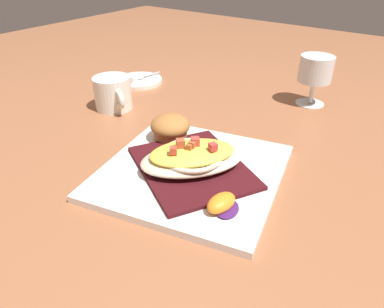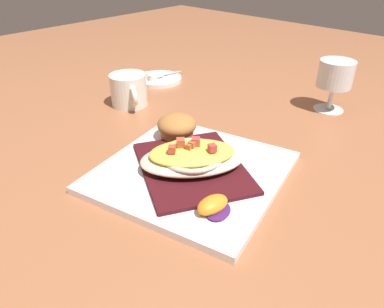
# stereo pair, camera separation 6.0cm
# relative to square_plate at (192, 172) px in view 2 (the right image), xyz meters

# --- Properties ---
(ground_plane) EXTENTS (2.60, 2.60, 0.00)m
(ground_plane) POSITION_rel_square_plate_xyz_m (0.00, 0.00, -0.01)
(ground_plane) COLOR #A1623F
(square_plate) EXTENTS (0.36, 0.36, 0.01)m
(square_plate) POSITION_rel_square_plate_xyz_m (0.00, 0.00, 0.00)
(square_plate) COLOR white
(square_plate) RESTS_ON ground_plane
(folded_napkin) EXTENTS (0.27, 0.25, 0.01)m
(folded_napkin) POSITION_rel_square_plate_xyz_m (0.00, 0.00, 0.01)
(folded_napkin) COLOR #421016
(folded_napkin) RESTS_ON square_plate
(gratin_dish) EXTENTS (0.20, 0.21, 0.05)m
(gratin_dish) POSITION_rel_square_plate_xyz_m (-0.00, -0.00, 0.03)
(gratin_dish) COLOR beige
(gratin_dish) RESTS_ON folded_napkin
(muffin) EXTENTS (0.08, 0.08, 0.05)m
(muffin) POSITION_rel_square_plate_xyz_m (-0.10, 0.06, 0.03)
(muffin) COLOR #A86A3B
(muffin) RESTS_ON square_plate
(orange_garnish) EXTENTS (0.05, 0.06, 0.02)m
(orange_garnish) POSITION_rel_square_plate_xyz_m (0.10, -0.06, 0.02)
(orange_garnish) COLOR #461D60
(orange_garnish) RESTS_ON square_plate
(coffee_mug) EXTENTS (0.11, 0.09, 0.08)m
(coffee_mug) POSITION_rel_square_plate_xyz_m (-0.32, 0.12, 0.03)
(coffee_mug) COLOR white
(coffee_mug) RESTS_ON ground_plane
(stemmed_glass) EXTENTS (0.08, 0.08, 0.12)m
(stemmed_glass) POSITION_rel_square_plate_xyz_m (0.05, 0.43, 0.08)
(stemmed_glass) COLOR white
(stemmed_glass) RESTS_ON ground_plane
(creamer_saucer) EXTENTS (0.13, 0.13, 0.01)m
(creamer_saucer) POSITION_rel_square_plate_xyz_m (-0.40, 0.29, -0.00)
(creamer_saucer) COLOR white
(creamer_saucer) RESTS_ON ground_plane
(spoon) EXTENTS (0.04, 0.09, 0.01)m
(spoon) POSITION_rel_square_plate_xyz_m (-0.40, 0.29, 0.01)
(spoon) COLOR silver
(spoon) RESTS_ON creamer_saucer
(creamer_cup_0) EXTENTS (0.02, 0.02, 0.02)m
(creamer_cup_0) POSITION_rel_square_plate_xyz_m (-0.42, 0.26, 0.01)
(creamer_cup_0) COLOR silver
(creamer_cup_0) RESTS_ON creamer_saucer
(creamer_cup_1) EXTENTS (0.02, 0.02, 0.02)m
(creamer_cup_1) POSITION_rel_square_plate_xyz_m (-0.39, 0.26, 0.01)
(creamer_cup_1) COLOR white
(creamer_cup_1) RESTS_ON creamer_saucer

